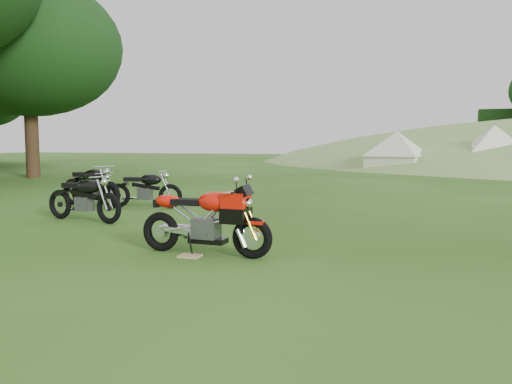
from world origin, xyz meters
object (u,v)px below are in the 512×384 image
(tent_left, at_px, (397,149))
(tent_mid, at_px, (494,148))
(vintage_moto_b, at_px, (83,197))
(plywood_board, at_px, (190,256))
(vintage_moto_d, at_px, (94,188))
(vintage_moto_c, at_px, (90,185))
(sport_motorcycle, at_px, (205,215))
(vintage_moto_a, at_px, (144,188))

(tent_left, relative_size, tent_mid, 0.93)
(vintage_moto_b, relative_size, tent_left, 0.67)
(plywood_board, distance_m, vintage_moto_d, 5.83)
(tent_left, bearing_deg, vintage_moto_b, -88.85)
(vintage_moto_b, relative_size, vintage_moto_d, 1.08)
(vintage_moto_c, relative_size, vintage_moto_d, 1.19)
(sport_motorcycle, xyz_separation_m, plywood_board, (-0.14, -0.18, -0.52))
(vintage_moto_c, bearing_deg, vintage_moto_b, -39.45)
(plywood_board, distance_m, vintage_moto_a, 5.18)
(plywood_board, height_order, tent_mid, tent_mid)
(vintage_moto_a, xyz_separation_m, tent_left, (4.55, 17.34, 0.69))
(vintage_moto_a, bearing_deg, sport_motorcycle, -59.29)
(plywood_board, xyz_separation_m, tent_mid, (6.01, 21.62, 1.22))
(vintage_moto_b, height_order, tent_left, tent_left)
(tent_left, bearing_deg, plywood_board, -79.26)
(tent_left, bearing_deg, vintage_moto_d, -93.67)
(sport_motorcycle, xyz_separation_m, tent_mid, (5.87, 21.45, 0.70))
(plywood_board, bearing_deg, tent_mid, 74.47)
(vintage_moto_a, xyz_separation_m, vintage_moto_d, (-1.19, -0.22, -0.02))
(plywood_board, relative_size, vintage_moto_a, 0.16)
(sport_motorcycle, xyz_separation_m, tent_left, (1.24, 21.24, 0.61))
(vintage_moto_a, height_order, tent_mid, tent_mid)
(sport_motorcycle, distance_m, vintage_moto_b, 3.80)
(vintage_moto_d, distance_m, tent_mid, 20.59)
(tent_left, bearing_deg, sport_motorcycle, -78.92)
(vintage_moto_b, distance_m, vintage_moto_d, 2.19)
(vintage_moto_b, bearing_deg, tent_mid, 74.03)
(plywood_board, bearing_deg, vintage_moto_b, 148.08)
(sport_motorcycle, bearing_deg, vintage_moto_b, 152.53)
(plywood_board, distance_m, vintage_moto_c, 5.88)
(vintage_moto_d, xyz_separation_m, tent_left, (5.74, 17.56, 0.71))
(vintage_moto_a, height_order, tent_left, tent_left)
(vintage_moto_d, bearing_deg, vintage_moto_c, -141.49)
(tent_mid, bearing_deg, vintage_moto_a, -126.33)
(sport_motorcycle, height_order, tent_left, tent_left)
(vintage_moto_d, distance_m, tent_left, 18.49)
(vintage_moto_d, bearing_deg, vintage_moto_a, 28.61)
(vintage_moto_a, height_order, vintage_moto_c, vintage_moto_c)
(vintage_moto_b, distance_m, vintage_moto_c, 2.21)
(tent_mid, bearing_deg, vintage_moto_d, -128.97)
(vintage_moto_a, bearing_deg, tent_left, 65.68)
(tent_left, bearing_deg, tent_mid, 16.93)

